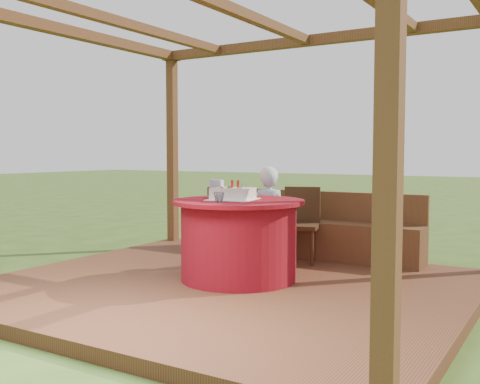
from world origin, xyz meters
name	(u,v)px	position (x,y,z in m)	size (l,w,h in m)	color
ground	(227,295)	(0.00, 0.00, 0.00)	(60.00, 60.00, 0.00)	#33521B
deck	(227,289)	(0.00, 0.00, 0.06)	(4.50, 4.00, 0.12)	brown
pergola	(227,47)	(0.00, 0.00, 2.41)	(4.50, 4.00, 2.72)	brown
bench	(301,234)	(0.00, 1.72, 0.38)	(3.00, 0.42, 0.80)	brown
table	(239,239)	(0.03, 0.18, 0.53)	(1.31, 1.31, 0.81)	maroon
chair	(301,220)	(0.15, 1.37, 0.60)	(0.52, 0.52, 0.87)	#392312
elderly_woman	(269,214)	(-0.10, 1.05, 0.69)	(0.45, 0.37, 1.12)	#94BEDC
birthday_cake	(233,194)	(-0.03, 0.16, 0.99)	(0.52, 0.52, 0.19)	white
gift_bag	(217,189)	(-0.33, 0.31, 1.02)	(0.13, 0.08, 0.18)	#DB8DC2
drinking_glass	(219,197)	(0.03, -0.18, 0.98)	(0.10, 0.10, 0.10)	white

